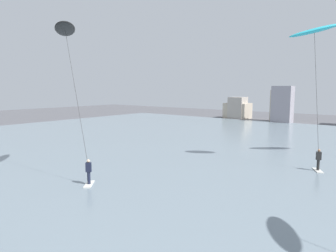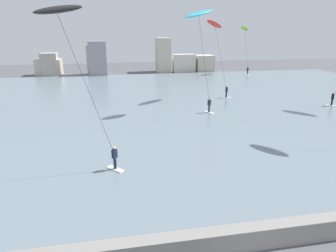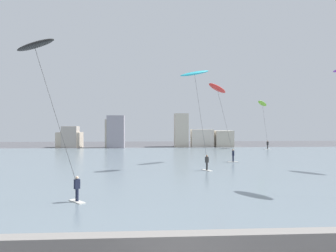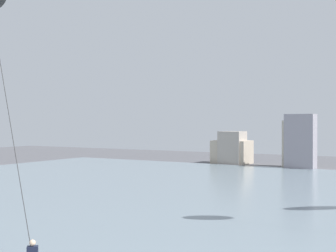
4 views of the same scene
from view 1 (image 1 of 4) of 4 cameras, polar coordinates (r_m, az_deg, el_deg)
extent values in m
cube|color=slate|center=(31.64, 18.95, -4.42)|extent=(84.00, 52.00, 0.10)
cube|color=#B7A893|center=(64.02, 13.13, 2.85)|extent=(4.86, 3.96, 3.20)
cube|color=#A89E93|center=(63.31, 13.16, 3.38)|extent=(3.09, 3.11, 4.47)
cube|color=beige|center=(59.85, 20.72, 3.59)|extent=(3.03, 3.18, 5.91)
cube|color=gray|center=(58.53, 21.02, 3.88)|extent=(3.46, 2.50, 6.68)
cube|color=silver|center=(20.02, -14.84, -10.69)|extent=(1.25, 1.35, 0.06)
cylinder|color=#191E33|center=(19.90, -14.88, -9.54)|extent=(0.20, 0.20, 0.78)
cube|color=#191E33|center=(19.72, -14.94, -7.62)|extent=(0.40, 0.39, 0.60)
sphere|color=beige|center=(19.62, -14.98, -6.46)|extent=(0.20, 0.20, 0.20)
cylinder|color=#333333|center=(20.39, -17.05, 5.17)|extent=(2.81, 0.59, 8.80)
ellipsoid|color=black|center=(22.05, -19.03, 17.10)|extent=(3.81, 3.53, 0.83)
cube|color=silver|center=(25.10, 26.69, -7.58)|extent=(1.03, 1.45, 0.06)
cylinder|color=black|center=(25.00, 26.75, -6.65)|extent=(0.20, 0.20, 0.78)
cube|color=black|center=(24.85, 26.84, -5.10)|extent=(0.40, 0.35, 0.60)
sphere|color=#9E7051|center=(24.77, 26.89, -4.18)|extent=(0.20, 0.20, 0.20)
cylinder|color=#333333|center=(25.14, 26.50, 5.54)|extent=(1.14, 1.40, 9.24)
ellipsoid|color=#28B2C6|center=(26.30, 26.20, 16.04)|extent=(3.85, 2.63, 1.24)
camera|label=2|loc=(17.43, -79.12, 11.20)|focal=32.58mm
camera|label=3|loc=(14.10, -90.48, -4.44)|focal=33.63mm
camera|label=4|loc=(4.86, -34.03, -2.67)|focal=46.74mm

